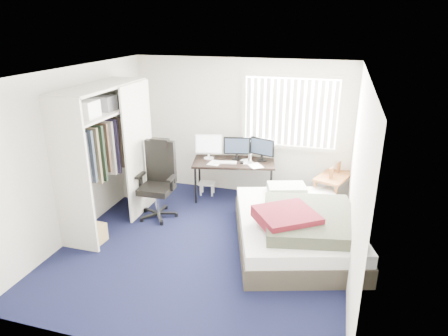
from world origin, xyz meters
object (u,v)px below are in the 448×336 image
nightstand (335,178)px  desk (234,159)px  bed (296,227)px  office_chair (159,187)px

nightstand → desk: bearing=-177.0°
bed → office_chair: bearing=171.1°
office_chair → bed: 2.37m
office_chair → bed: (2.33, -0.37, -0.20)m
desk → bed: desk is taller
bed → desk: bearing=133.0°
office_chair → nightstand: size_ratio=1.31×
bed → nightstand: bearing=72.3°
nightstand → bed: nightstand is taller
desk → nightstand: 1.80m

